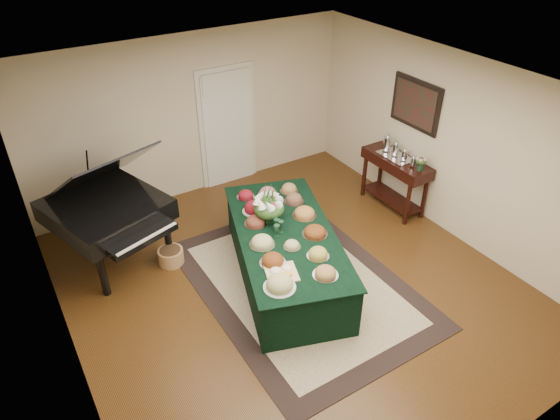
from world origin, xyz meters
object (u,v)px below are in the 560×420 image
grand_piano (107,209)px  mahogany_sideboard (396,169)px  buffet_table (286,254)px  floral_centerpiece (269,205)px

grand_piano → mahogany_sideboard: 4.44m
buffet_table → grand_piano: size_ratio=1.51×
floral_centerpiece → mahogany_sideboard: 2.53m
buffet_table → floral_centerpiece: 0.71m
buffet_table → floral_centerpiece: floral_centerpiece is taller
floral_centerpiece → grand_piano: grand_piano is taller
floral_centerpiece → mahogany_sideboard: floral_centerpiece is taller
mahogany_sideboard → grand_piano: bearing=166.3°
buffet_table → floral_centerpiece: bearing=97.0°
buffet_table → floral_centerpiece: size_ratio=6.80×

